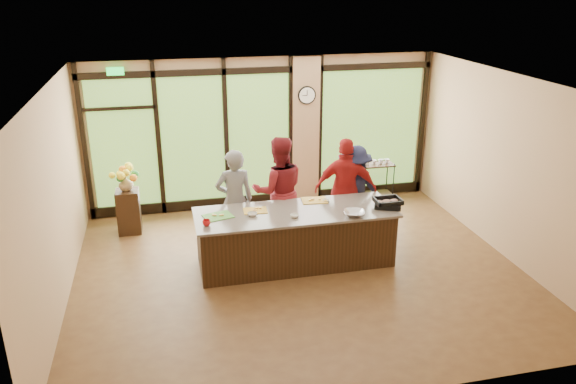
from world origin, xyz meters
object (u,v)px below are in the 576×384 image
cook_right (354,191)px  flower_stand (129,211)px  island_base (295,239)px  bar_cart (376,177)px  roasting_pan (388,205)px  cook_left (235,200)px

cook_right → flower_stand: size_ratio=2.06×
cook_right → flower_stand: bearing=-23.3°
island_base → bar_cart: bar_cart is taller
island_base → cook_right: 1.59m
island_base → roasting_pan: roasting_pan is taller
cook_left → bar_cart: (3.14, 1.49, -0.33)m
island_base → flower_stand: (-2.68, 1.87, -0.03)m
island_base → cook_left: bearing=138.8°
roasting_pan → bar_cart: roasting_pan is taller
cook_left → bar_cart: cook_left is taller
island_base → roasting_pan: 1.59m
flower_stand → cook_left: bearing=-30.4°
cook_left → bar_cart: bearing=-158.9°
cook_left → flower_stand: 2.18m
cook_left → cook_right: 2.15m
roasting_pan → cook_right: bearing=125.6°
bar_cart → cook_right: bearing=-124.5°
cook_left → roasting_pan: bearing=154.6°
island_base → cook_left: size_ratio=1.74×
island_base → cook_left: cook_left is taller
flower_stand → bar_cart: bearing=5.5°
cook_left → roasting_pan: cook_left is taller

